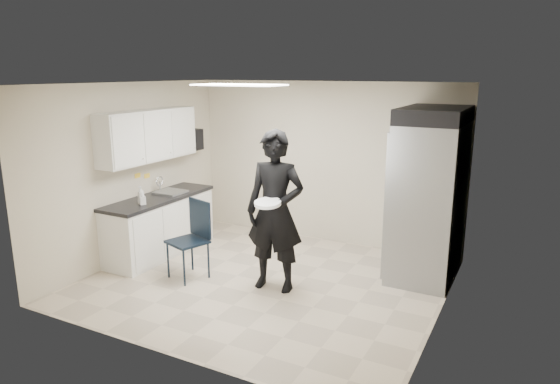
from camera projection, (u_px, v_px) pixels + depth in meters
The scene contains 21 objects.
floor at pixel (265, 282), 6.69m from camera, with size 4.50×4.50×0.00m, color #BFAD96.
ceiling at pixel (263, 84), 6.08m from camera, with size 4.50×4.50×0.00m, color silver.
back_wall at pixel (324, 163), 8.11m from camera, with size 4.50×4.50×0.00m, color beige.
left_wall at pixel (132, 171), 7.40m from camera, with size 4.00×4.00×0.00m, color beige.
right_wall at pixel (446, 209), 5.37m from camera, with size 4.00×4.00×0.00m, color beige.
ceiling_panel at pixel (239, 85), 6.70m from camera, with size 1.20×0.60×0.02m, color white.
lower_counter at pixel (160, 227), 7.64m from camera, with size 0.60×1.90×0.86m, color silver.
countertop at pixel (159, 198), 7.54m from camera, with size 0.64×1.95×0.05m, color black.
sink at pixel (170, 195), 7.75m from camera, with size 0.42×0.40×0.14m, color gray.
faucet at pixel (160, 185), 7.80m from camera, with size 0.02×0.02×0.24m, color silver.
upper_cabinets at pixel (148, 135), 7.37m from camera, with size 0.35×1.80×0.75m, color silver.
towel_dispenser at pixel (193, 140), 8.44m from camera, with size 0.22×0.30×0.35m, color black.
notice_sticker_left at pixel (138, 176), 7.50m from camera, with size 0.00×0.12×0.07m, color yellow.
notice_sticker_right at pixel (147, 176), 7.68m from camera, with size 0.00×0.12×0.07m, color yellow.
commercial_fridge at pixel (429, 201), 6.72m from camera, with size 0.80×1.35×2.10m, color gray.
fridge_compressor at pixel (435, 115), 6.45m from camera, with size 0.80×1.35×0.20m, color black.
folding_chair at pixel (187, 242), 6.71m from camera, with size 0.46×0.46×1.03m, color black.
man_tuxedo at pixel (275, 211), 6.28m from camera, with size 0.76×0.50×2.06m, color black.
bucket_lid at pixel (268, 203), 6.01m from camera, with size 0.33×0.33×0.04m, color silver.
soap_bottle_a at pixel (141, 195), 7.07m from camera, with size 0.10×0.10×0.26m, color white.
soap_bottle_b at pixel (142, 198), 7.05m from camera, with size 0.08×0.08×0.18m, color #B9BBC6.
Camera 1 is at (3.07, -5.42, 2.75)m, focal length 32.00 mm.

